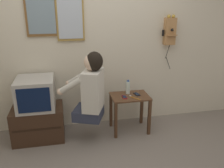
# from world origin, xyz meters

# --- Properties ---
(wall_back) EXTENTS (6.80, 0.05, 2.55)m
(wall_back) POSITION_xyz_m (0.00, 1.19, 1.27)
(wall_back) COLOR beige
(wall_back) RESTS_ON ground_plane
(side_table) EXTENTS (0.54, 0.39, 0.55)m
(side_table) POSITION_xyz_m (0.49, 0.82, 0.42)
(side_table) COLOR #51331E
(side_table) RESTS_ON ground_plane
(person) EXTENTS (0.63, 0.54, 0.91)m
(person) POSITION_xyz_m (-0.07, 0.67, 0.76)
(person) COLOR #2D3347
(person) RESTS_ON ground_plane
(tv_stand) EXTENTS (0.68, 0.46, 0.47)m
(tv_stand) POSITION_xyz_m (-0.79, 0.86, 0.23)
(tv_stand) COLOR #382316
(tv_stand) RESTS_ON ground_plane
(television) EXTENTS (0.48, 0.51, 0.41)m
(television) POSITION_xyz_m (-0.78, 0.88, 0.67)
(television) COLOR #ADA89E
(television) RESTS_ON tv_stand
(wall_phone_antique) EXTENTS (0.20, 0.18, 0.81)m
(wall_phone_antique) POSITION_xyz_m (1.16, 1.11, 1.41)
(wall_phone_antique) COLOR #AD7A47
(framed_picture) EXTENTS (0.41, 0.03, 0.50)m
(framed_picture) POSITION_xyz_m (-0.64, 1.15, 1.62)
(framed_picture) COLOR brown
(wall_mirror) EXTENTS (0.37, 0.03, 0.63)m
(wall_mirror) POSITION_xyz_m (-0.27, 1.15, 1.61)
(wall_mirror) COLOR olive
(cell_phone_held) EXTENTS (0.06, 0.13, 0.01)m
(cell_phone_held) POSITION_xyz_m (0.40, 0.77, 0.56)
(cell_phone_held) COLOR maroon
(cell_phone_held) RESTS_ON side_table
(cell_phone_spare) EXTENTS (0.08, 0.13, 0.01)m
(cell_phone_spare) POSITION_xyz_m (0.60, 0.84, 0.56)
(cell_phone_spare) COLOR black
(cell_phone_spare) RESTS_ON side_table
(water_bottle) EXTENTS (0.06, 0.06, 0.20)m
(water_bottle) POSITION_xyz_m (0.49, 0.91, 0.65)
(water_bottle) COLOR silver
(water_bottle) RESTS_ON side_table
(toothbrush) EXTENTS (0.12, 0.16, 0.02)m
(toothbrush) POSITION_xyz_m (0.53, 0.73, 0.56)
(toothbrush) COLOR orange
(toothbrush) RESTS_ON side_table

